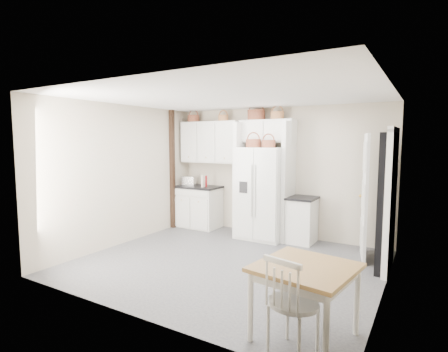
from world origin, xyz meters
The scene contains 28 objects.
floor centered at (0.00, 0.00, 0.00)m, with size 4.50×4.50×0.00m, color #343339.
ceiling centered at (0.00, 0.00, 2.60)m, with size 4.50×4.50×0.00m, color white.
wall_back centered at (0.00, 2.00, 1.30)m, with size 4.50×4.50×0.00m, color #BDA992.
wall_left centered at (-2.25, 0.00, 1.30)m, with size 4.00×4.00×0.00m, color #BDA992.
wall_right centered at (2.25, 0.00, 1.30)m, with size 4.00×4.00×0.00m, color #BDA992.
refrigerator centered at (-0.15, 1.61, 0.90)m, with size 0.93×0.75×1.80m, color silver.
base_cab_left centered at (-1.75, 1.70, 0.44)m, with size 0.96×0.60×0.89m, color silver.
base_cab_right centered at (0.64, 1.70, 0.42)m, with size 0.47×0.57×0.83m, color silver.
dining_table centered at (1.70, -1.45, 0.37)m, with size 0.88×0.88×0.73m, color olive.
windsor_chair centered at (1.69, -1.75, 0.47)m, with size 0.46×0.42×0.95m, color silver.
counter_left centered at (-1.75, 1.70, 0.91)m, with size 1.00×0.65×0.04m, color black.
counter_right centered at (0.64, 1.70, 0.85)m, with size 0.51×0.61×0.04m, color black.
toaster centered at (-2.02, 1.71, 1.03)m, with size 0.29×0.17×0.20m, color silver.
cookbook_red centered at (-1.54, 1.62, 1.05)m, with size 0.04×0.16×0.25m, color #A70F16.
cookbook_cream centered at (-1.54, 1.62, 1.06)m, with size 0.04×0.17×0.26m, color beige.
basket_upper_a centered at (-1.96, 1.83, 2.43)m, with size 0.27×0.27×0.16m, color maroon.
basket_upper_c centered at (-1.18, 1.83, 2.42)m, with size 0.23×0.23×0.13m, color #A26133.
basket_bridge_a centered at (-0.40, 1.83, 2.45)m, with size 0.36×0.36×0.20m, color maroon.
basket_bridge_b centered at (0.05, 1.83, 2.43)m, with size 0.27×0.27×0.15m, color #A26133.
basket_fridge_a centered at (-0.31, 1.51, 1.88)m, with size 0.30×0.30×0.16m, color maroon.
basket_fridge_b centered at (0.01, 1.51, 1.88)m, with size 0.27×0.27×0.14m, color maroon.
upper_cabinet centered at (-1.50, 1.83, 1.90)m, with size 1.40×0.34×0.90m, color silver.
bridge_cabinet centered at (-0.15, 1.83, 2.12)m, with size 1.12×0.34×0.45m, color silver.
fridge_panel_left centered at (-0.66, 1.70, 1.15)m, with size 0.08×0.60×2.30m, color silver.
fridge_panel_right centered at (0.36, 1.70, 1.15)m, with size 0.08×0.60×2.30m, color silver.
trim_post centered at (-2.20, 1.35, 1.30)m, with size 0.09×0.09×2.60m, color black.
doorway_void centered at (2.16, 1.00, 1.02)m, with size 0.18×0.85×2.05m, color black.
door_slab centered at (1.80, 1.33, 1.02)m, with size 0.80×0.04×2.05m, color white.
Camera 1 is at (2.69, -4.66, 1.93)m, focal length 28.00 mm.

